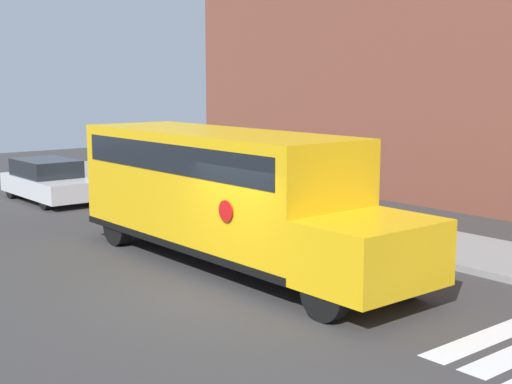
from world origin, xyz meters
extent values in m
plane|color=#3A3838|center=(0.00, 0.00, 0.00)|extent=(60.00, 60.00, 0.00)
cube|color=gray|center=(0.00, 6.50, 0.07)|extent=(44.00, 3.00, 0.15)
cube|color=white|center=(4.71, 2.00, 0.00)|extent=(0.50, 3.20, 0.01)
cube|color=yellow|center=(-2.35, 1.52, 1.74)|extent=(7.86, 2.50, 2.58)
cube|color=yellow|center=(2.51, 1.52, 1.06)|extent=(1.86, 2.50, 1.23)
cube|color=black|center=(-2.35, 1.52, 0.53)|extent=(7.86, 2.54, 0.16)
cube|color=black|center=(-2.35, 1.52, 2.48)|extent=(7.23, 2.53, 0.64)
cylinder|color=red|center=(-0.19, 0.23, 1.61)|extent=(0.44, 0.02, 0.44)
cylinder|color=black|center=(2.42, 2.60, 0.50)|extent=(1.00, 0.30, 1.00)
cylinder|color=black|center=(2.42, 0.44, 0.50)|extent=(1.00, 0.30, 1.00)
cylinder|color=black|center=(-5.08, 2.60, 0.50)|extent=(1.00, 0.30, 1.00)
cylinder|color=black|center=(-5.08, 0.44, 0.50)|extent=(1.00, 0.30, 1.00)
cube|color=silver|center=(-12.51, 1.85, 0.54)|extent=(4.47, 1.84, 0.64)
cube|color=#1E2328|center=(-12.78, 1.85, 1.15)|extent=(2.50, 1.70, 0.59)
cylinder|color=black|center=(-11.03, 2.65, 0.32)|extent=(0.64, 0.22, 0.64)
cylinder|color=black|center=(-11.03, 1.05, 0.32)|extent=(0.64, 0.22, 0.64)
cylinder|color=black|center=(-13.98, 2.65, 0.32)|extent=(0.64, 0.22, 0.64)
cylinder|color=black|center=(-13.98, 1.05, 0.32)|extent=(0.64, 0.22, 0.64)
camera|label=1|loc=(10.94, -8.11, 4.19)|focal=50.00mm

